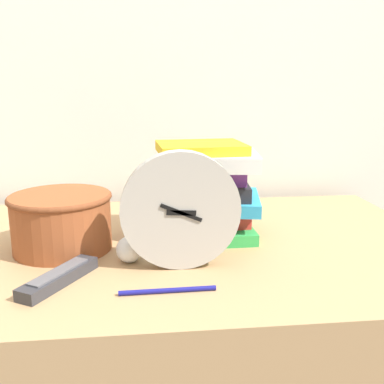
% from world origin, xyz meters
% --- Properties ---
extents(wall_back, '(6.00, 0.04, 2.40)m').
position_xyz_m(wall_back, '(0.00, 0.76, 1.20)').
color(wall_back, silver).
rests_on(wall_back, ground_plane).
extents(desk_clock, '(0.21, 0.03, 0.21)m').
position_xyz_m(desk_clock, '(0.04, 0.22, 0.81)').
color(desk_clock, '#B7B2A8').
rests_on(desk_clock, desk).
extents(book_stack, '(0.26, 0.21, 0.20)m').
position_xyz_m(book_stack, '(0.10, 0.39, 0.80)').
color(book_stack, green).
rests_on(book_stack, desk).
extents(basket, '(0.20, 0.20, 0.11)m').
position_xyz_m(basket, '(-0.19, 0.33, 0.77)').
color(basket, '#994C28').
rests_on(basket, desk).
extents(tv_remote, '(0.11, 0.16, 0.02)m').
position_xyz_m(tv_remote, '(-0.17, 0.17, 0.72)').
color(tv_remote, '#333338').
rests_on(tv_remote, desk).
extents(crumpled_paper_ball, '(0.05, 0.05, 0.05)m').
position_xyz_m(crumpled_paper_ball, '(-0.06, 0.25, 0.73)').
color(crumpled_paper_ball, white).
rests_on(crumpled_paper_ball, desk).
extents(pen, '(0.15, 0.01, 0.01)m').
position_xyz_m(pen, '(0.01, 0.12, 0.71)').
color(pen, navy).
rests_on(pen, desk).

